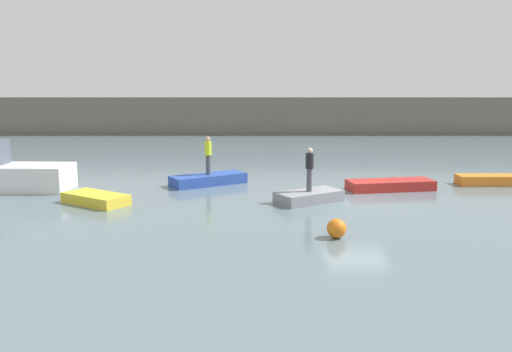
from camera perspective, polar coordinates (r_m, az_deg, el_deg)
name	(u,v)px	position (r m, az deg, el deg)	size (l,w,h in m)	color
ground_plane	(358,200)	(22.02, 10.90, -2.58)	(120.00, 120.00, 0.00)	slate
embankment_wall	(302,116)	(48.74, 4.98, 6.43)	(80.00, 1.20, 3.40)	#666056
rowboat_yellow	(97,199)	(21.91, -16.74, -2.34)	(2.70, 1.26, 0.41)	gold
rowboat_blue	(209,179)	(25.01, -5.03, -0.37)	(3.55, 1.23, 0.48)	#2B4CAD
rowboat_grey	(310,197)	(21.41, 5.81, -2.21)	(2.67, 1.28, 0.44)	gray
rowboat_red	(391,185)	(24.42, 14.31, -0.94)	(3.83, 1.28, 0.44)	red
rowboat_orange	(501,180)	(27.36, 24.82, -0.39)	(3.98, 0.99, 0.46)	orange
person_hiviz_shirt	(209,154)	(24.81, -5.08, 2.41)	(0.32, 0.32, 1.77)	#4C4C56
person_dark_shirt	(310,167)	(21.19, 5.86, 0.95)	(0.32, 0.32, 1.76)	#4C4C56
mooring_buoy	(337,228)	(16.61, 8.73, -5.58)	(0.61, 0.61, 0.61)	orange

